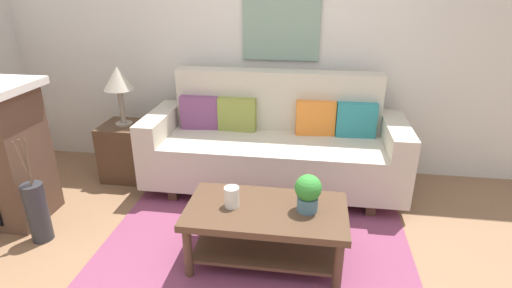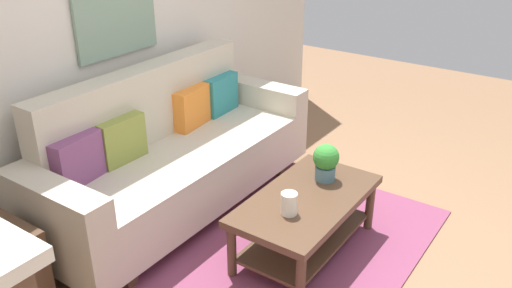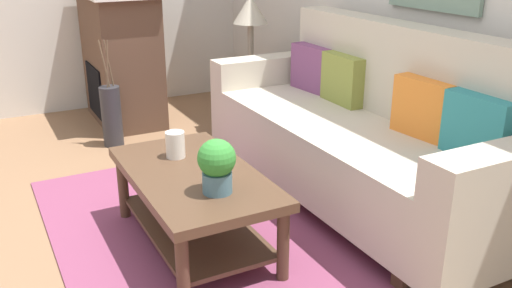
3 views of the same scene
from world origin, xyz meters
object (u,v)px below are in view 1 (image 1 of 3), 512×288
at_px(tabletop_vase, 232,197).
at_px(potted_plant_tabletop, 308,192).
at_px(throw_pillow_olive, 237,114).
at_px(throw_pillow_teal, 356,120).
at_px(couch, 274,145).
at_px(floor_vase, 38,212).
at_px(throw_pillow_plum, 200,112).
at_px(coffee_table, 266,222).
at_px(side_table, 128,151).
at_px(throw_pillow_orange, 315,118).
at_px(framed_painting, 281,25).
at_px(table_lamp, 118,81).

distance_m(tabletop_vase, potted_plant_tabletop, 0.52).
xyz_separation_m(throw_pillow_olive, throw_pillow_teal, (1.11, 0.00, 0.00)).
bearing_deg(couch, floor_vase, -146.37).
height_order(throw_pillow_plum, throw_pillow_teal, same).
xyz_separation_m(coffee_table, tabletop_vase, (-0.24, -0.01, 0.19)).
bearing_deg(coffee_table, potted_plant_tabletop, 2.98).
xyz_separation_m(coffee_table, side_table, (-1.54, 1.11, -0.03)).
height_order(throw_pillow_orange, throw_pillow_teal, same).
bearing_deg(couch, coffee_table, -86.67).
height_order(throw_pillow_olive, coffee_table, throw_pillow_olive).
distance_m(coffee_table, tabletop_vase, 0.30).
height_order(side_table, framed_painting, framed_painting).
bearing_deg(throw_pillow_olive, throw_pillow_plum, 180.00).
distance_m(throw_pillow_olive, side_table, 1.18).
bearing_deg(table_lamp, potted_plant_tabletop, -31.23).
height_order(tabletop_vase, framed_painting, framed_painting).
relative_size(tabletop_vase, side_table, 0.26).
bearing_deg(throw_pillow_orange, potted_plant_tabletop, -91.39).
bearing_deg(floor_vase, throw_pillow_olive, 43.48).
relative_size(throw_pillow_plum, coffee_table, 0.33).
bearing_deg(throw_pillow_olive, coffee_table, -70.63).
xyz_separation_m(throw_pillow_orange, side_table, (-1.84, -0.12, -0.40)).
xyz_separation_m(couch, potted_plant_tabletop, (0.34, -1.10, 0.14)).
distance_m(couch, throw_pillow_orange, 0.46).
height_order(couch, table_lamp, table_lamp).
bearing_deg(throw_pillow_plum, floor_vase, -127.10).
bearing_deg(tabletop_vase, coffee_table, 1.68).
distance_m(throw_pillow_orange, potted_plant_tabletop, 1.23).
xyz_separation_m(coffee_table, framed_painting, (-0.06, 1.58, 1.16)).
bearing_deg(couch, side_table, 179.92).
height_order(coffee_table, tabletop_vase, tabletop_vase).
bearing_deg(potted_plant_tabletop, coffee_table, -177.02).
bearing_deg(table_lamp, throw_pillow_teal, 3.17).
distance_m(table_lamp, framed_painting, 1.62).
xyz_separation_m(throw_pillow_olive, table_lamp, (-1.10, -0.12, 0.31)).
bearing_deg(tabletop_vase, throw_pillow_teal, 53.76).
bearing_deg(throw_pillow_teal, side_table, -176.83).
xyz_separation_m(side_table, floor_vase, (-0.21, -1.12, -0.04)).
bearing_deg(side_table, table_lamp, 135.00).
bearing_deg(potted_plant_tabletop, throw_pillow_teal, 71.89).
relative_size(side_table, framed_painting, 0.76).
xyz_separation_m(throw_pillow_olive, framed_painting, (0.37, 0.34, 0.79)).
relative_size(throw_pillow_orange, coffee_table, 0.33).
distance_m(throw_pillow_olive, floor_vase, 1.86).
relative_size(throw_pillow_plum, table_lamp, 0.63).
distance_m(throw_pillow_orange, throw_pillow_teal, 0.37).
bearing_deg(throw_pillow_olive, throw_pillow_orange, 0.00).
xyz_separation_m(couch, table_lamp, (-1.47, 0.00, 0.56)).
bearing_deg(floor_vase, side_table, 79.58).
bearing_deg(side_table, framed_painting, 17.46).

